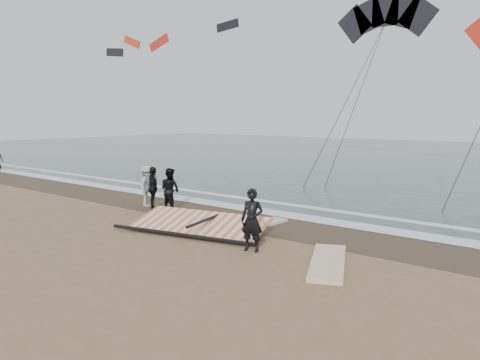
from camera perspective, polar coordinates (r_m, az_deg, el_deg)
The scene contains 11 objects.
ground at distance 11.51m, azimuth -5.46°, elevation -9.96°, with size 120.00×120.00×0.00m, color #8C704C.
wet_sand at distance 14.94m, azimuth 6.71°, elevation -5.79°, with size 120.00×2.80×0.01m, color #4C3D2B.
foam_near at distance 16.11m, azimuth 9.36°, elevation -4.76°, with size 120.00×0.90×0.01m, color white.
foam_far at distance 17.58m, azimuth 12.09°, elevation -3.77°, with size 120.00×0.45×0.01m, color white.
man_main at distance 12.17m, azimuth 1.47°, elevation -4.90°, with size 0.60×0.40×1.66m, color black.
board_white at distance 11.49m, azimuth 10.67°, elevation -9.81°, with size 0.77×2.76×0.11m, color white.
board_cream at distance 15.06m, azimuth 2.33°, elevation -5.47°, with size 0.60×2.25×0.09m, color silver.
trio_cluster at distance 17.97m, azimuth -10.22°, elevation -0.93°, with size 2.33×1.35×1.63m.
sail_rig at distance 14.34m, azimuth -4.83°, elevation -5.55°, with size 4.79×2.60×0.52m.
kite_dark at distance 34.94m, azimuth 17.25°, elevation 18.09°, with size 7.94×6.27×15.71m.
distant_kites at distance 56.25m, azimuth -10.11°, elevation 16.36°, with size 16.77×6.12×3.64m.
Camera 1 is at (7.66, -7.84, 3.51)m, focal length 35.00 mm.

